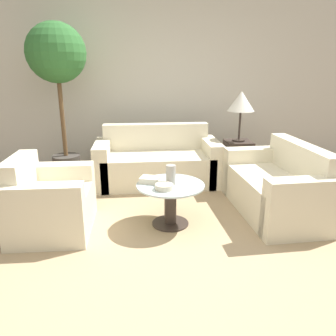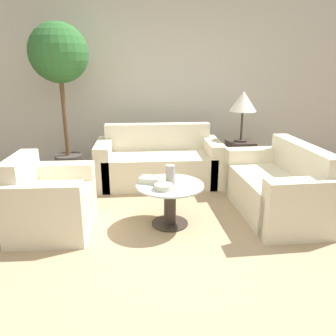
{
  "view_description": "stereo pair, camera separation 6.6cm",
  "coord_description": "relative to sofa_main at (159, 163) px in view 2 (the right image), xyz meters",
  "views": [
    {
      "loc": [
        -0.22,
        -2.5,
        1.61
      ],
      "look_at": [
        0.12,
        0.88,
        0.55
      ],
      "focal_mm": 35.0,
      "sensor_mm": 36.0,
      "label": 1
    },
    {
      "loc": [
        -0.16,
        -2.51,
        1.61
      ],
      "look_at": [
        0.12,
        0.88,
        0.55
      ],
      "focal_mm": 35.0,
      "sensor_mm": 36.0,
      "label": 2
    }
  ],
  "objects": [
    {
      "name": "ground_plane",
      "position": [
        -0.08,
        -2.0,
        -0.28
      ],
      "size": [
        14.0,
        14.0,
        0.0
      ],
      "primitive_type": "plane",
      "color": "brown"
    },
    {
      "name": "wall_back",
      "position": [
        -0.08,
        0.89,
        1.02
      ],
      "size": [
        10.0,
        0.06,
        2.6
      ],
      "color": "beige",
      "rests_on": "ground_plane"
    },
    {
      "name": "rug",
      "position": [
        0.04,
        -1.37,
        -0.28
      ],
      "size": [
        3.4,
        3.6,
        0.01
      ],
      "color": "tan",
      "rests_on": "ground_plane"
    },
    {
      "name": "sofa_main",
      "position": [
        0.0,
        0.0,
        0.0
      ],
      "size": [
        1.73,
        0.81,
        0.81
      ],
      "color": "beige",
      "rests_on": "ground_plane"
    },
    {
      "name": "armchair",
      "position": [
        -1.2,
        -1.38,
        0.0
      ],
      "size": [
        0.75,
        0.87,
        0.78
      ],
      "rotation": [
        0.0,
        0.0,
        1.56
      ],
      "color": "beige",
      "rests_on": "ground_plane"
    },
    {
      "name": "loveseat",
      "position": [
        1.31,
        -1.17,
        0.0
      ],
      "size": [
        0.82,
        1.45,
        0.79
      ],
      "rotation": [
        0.0,
        0.0,
        -1.53
      ],
      "color": "beige",
      "rests_on": "ground_plane"
    },
    {
      "name": "coffee_table",
      "position": [
        0.04,
        -1.37,
        0.01
      ],
      "size": [
        0.7,
        0.7,
        0.45
      ],
      "color": "#332823",
      "rests_on": "ground_plane"
    },
    {
      "name": "side_table",
      "position": [
        1.19,
        0.01,
        0.01
      ],
      "size": [
        0.37,
        0.37,
        0.57
      ],
      "color": "#332823",
      "rests_on": "ground_plane"
    },
    {
      "name": "table_lamp",
      "position": [
        1.19,
        0.01,
        0.85
      ],
      "size": [
        0.38,
        0.38,
        0.71
      ],
      "color": "#332823",
      "rests_on": "side_table"
    },
    {
      "name": "potted_plant",
      "position": [
        -1.31,
        0.2,
        1.33
      ],
      "size": [
        0.79,
        0.79,
        2.18
      ],
      "color": "#3D3833",
      "rests_on": "ground_plane"
    },
    {
      "name": "vase",
      "position": [
        0.05,
        -1.37,
        0.27
      ],
      "size": [
        0.1,
        0.1,
        0.2
      ],
      "color": "#9E998E",
      "rests_on": "coffee_table"
    },
    {
      "name": "bowl",
      "position": [
        -0.03,
        -1.51,
        0.2
      ],
      "size": [
        0.18,
        0.18,
        0.05
      ],
      "color": "beige",
      "rests_on": "coffee_table"
    },
    {
      "name": "book_stack",
      "position": [
        -0.16,
        -1.29,
        0.2
      ],
      "size": [
        0.24,
        0.21,
        0.06
      ],
      "rotation": [
        0.0,
        0.0,
        -0.35
      ],
      "color": "beige",
      "rests_on": "coffee_table"
    }
  ]
}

